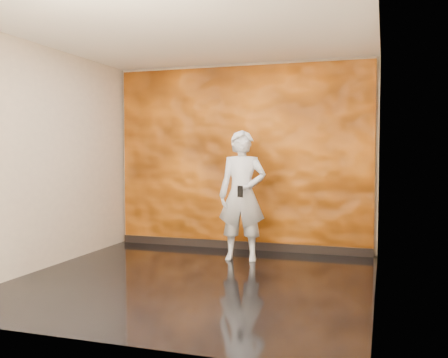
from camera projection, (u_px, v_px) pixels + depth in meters
room at (193, 158)px, 5.66m from camera, size 4.02×4.02×2.81m
feature_wall at (240, 158)px, 7.53m from camera, size 3.90×0.06×2.75m
baseboard at (240, 245)px, 7.56m from camera, size 3.90×0.04×0.12m
man at (242, 195)px, 6.77m from camera, size 0.69×0.49×1.76m
phone at (240, 192)px, 6.49m from camera, size 0.08×0.05×0.15m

